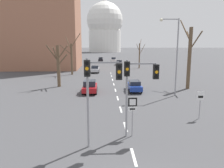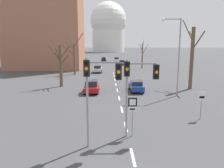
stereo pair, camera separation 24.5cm
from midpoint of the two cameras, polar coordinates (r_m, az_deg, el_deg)
The scene contains 26 objects.
lane_stripe_0 at distance 12.91m, azimuth 6.03°, elevation -18.41°, with size 0.16×2.00×0.01m, color silver.
lane_stripe_1 at distance 16.96m, azimuth 4.06°, elevation -11.11°, with size 0.16×2.00×0.01m, color silver.
lane_stripe_2 at distance 21.20m, azimuth 2.91°, elevation -6.67°, with size 0.16×2.00×0.01m, color silver.
lane_stripe_3 at distance 25.53m, azimuth 2.16°, elevation -3.72°, with size 0.16×2.00×0.01m, color silver.
lane_stripe_4 at distance 29.91m, azimuth 1.63°, elevation -1.63°, with size 0.16×2.00×0.01m, color silver.
lane_stripe_5 at distance 34.32m, azimuth 1.24°, elevation -0.07°, with size 0.16×2.00×0.01m, color silver.
lane_stripe_6 at distance 38.75m, azimuth 0.94°, elevation 1.13°, with size 0.16×2.00×0.01m, color silver.
lane_stripe_7 at distance 43.19m, azimuth 0.69°, elevation 2.08°, with size 0.16×2.00×0.01m, color silver.
lane_stripe_8 at distance 47.65m, azimuth 0.50°, elevation 2.86°, with size 0.16×2.00×0.01m, color silver.
traffic_signal_centre_tall at distance 14.32m, azimuth 6.99°, elevation 1.27°, with size 2.26×0.34×5.22m.
traffic_signal_near_left at distance 12.72m, azimuth -3.22°, elevation 0.90°, with size 2.20×0.34×5.42m.
route_sign_post at distance 14.78m, azimuth 5.84°, elevation -6.68°, with size 0.60×0.08×2.76m.
speed_limit_sign at distance 19.61m, azimuth 22.70°, elevation -3.92°, with size 0.60×0.08×2.42m.
street_lamp_right at distance 27.07m, azimuth 16.64°, elevation 8.55°, with size 2.32×0.36×9.15m.
sedan_near_left at distance 66.61m, azimuth 2.72°, elevation 5.66°, with size 1.82×3.90×1.56m.
sedan_near_right at distance 78.51m, azimuth -2.09°, elevation 6.41°, with size 1.72×4.10×1.68m.
sedan_mid_centre at distance 48.70m, azimuth -3.62°, elevation 3.96°, with size 1.82×4.36×1.58m.
sedan_far_left at distance 29.30m, azimuth 6.55°, elevation -0.45°, with size 1.69×4.29×1.46m.
sedan_far_right at distance 28.49m, azimuth -5.09°, elevation -0.63°, with size 1.87×4.20×1.62m.
sedan_distant_centre at distance 77.48m, azimuth 1.26°, elevation 6.36°, with size 1.77×4.11×1.71m.
bare_tree_left_near at distance 45.82m, azimuth -9.72°, elevation 7.01°, with size 4.14×2.94×8.42m.
bare_tree_right_near at distance 57.65m, azimuth 8.07°, elevation 7.57°, with size 2.72×2.83×7.50m.
bare_tree_left_far at distance 32.89m, azimuth -13.07°, elevation 5.06°, with size 2.98×1.85×6.17m.
bare_tree_right_far at distance 32.29m, azimuth 20.33°, elevation 6.99°, with size 1.35×5.11×9.78m.
capitol_dome at distance 179.36m, azimuth -0.92°, elevation 14.61°, with size 28.48×28.48×40.23m.
apartment_block_left at distance 60.09m, azimuth -16.74°, elevation 14.92°, with size 18.00×14.00×22.90m, color #9E664C.
Camera 2 is at (-1.44, -7.65, 6.20)m, focal length 35.00 mm.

